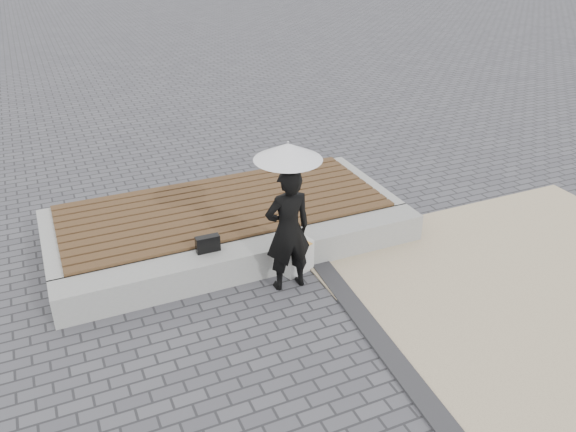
% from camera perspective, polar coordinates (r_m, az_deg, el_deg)
% --- Properties ---
extents(ground, '(80.00, 80.00, 0.00)m').
position_cam_1_polar(ground, '(6.67, 1.72, -12.28)').
color(ground, '#49494E').
rests_on(ground, ground).
extents(terrazzo_zone, '(5.00, 5.00, 0.02)m').
position_cam_1_polar(terrazzo_zone, '(8.04, 24.60, -7.24)').
color(terrazzo_zone, tan).
rests_on(terrazzo_zone, ground).
extents(edging_band, '(0.61, 5.20, 0.04)m').
position_cam_1_polar(edging_band, '(6.63, 9.66, -12.84)').
color(edging_band, '#2D2D2F').
rests_on(edging_band, ground).
extents(seating_ledge, '(5.00, 0.45, 0.40)m').
position_cam_1_polar(seating_ledge, '(7.74, -3.39, -4.13)').
color(seating_ledge, '#9A9B96').
rests_on(seating_ledge, ground).
extents(timber_platform, '(5.00, 2.00, 0.40)m').
position_cam_1_polar(timber_platform, '(8.73, -6.22, -0.30)').
color(timber_platform, '#9C9C97').
rests_on(timber_platform, ground).
extents(timber_decking, '(4.60, 2.00, 0.04)m').
position_cam_1_polar(timber_decking, '(8.63, -6.29, 0.99)').
color(timber_decking, brown).
rests_on(timber_decking, timber_platform).
extents(woman, '(0.59, 0.39, 1.61)m').
position_cam_1_polar(woman, '(7.14, 0.00, -1.38)').
color(woman, black).
rests_on(woman, ground).
extents(parasol, '(0.80, 0.80, 1.02)m').
position_cam_1_polar(parasol, '(6.71, 0.00, 6.25)').
color(parasol, '#AFAFB3').
rests_on(parasol, ground).
extents(handbag, '(0.31, 0.11, 0.21)m').
position_cam_1_polar(handbag, '(7.52, -7.76, -2.68)').
color(handbag, black).
rests_on(handbag, seating_ledge).
extents(canvas_tote, '(0.45, 0.29, 0.44)m').
position_cam_1_polar(canvas_tote, '(7.72, 0.98, -4.03)').
color(canvas_tote, '#BABAB6').
rests_on(canvas_tote, ground).
extents(magazine, '(0.32, 0.28, 0.01)m').
position_cam_1_polar(magazine, '(7.56, 1.15, -2.78)').
color(magazine, '#CB4529').
rests_on(magazine, canvas_tote).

